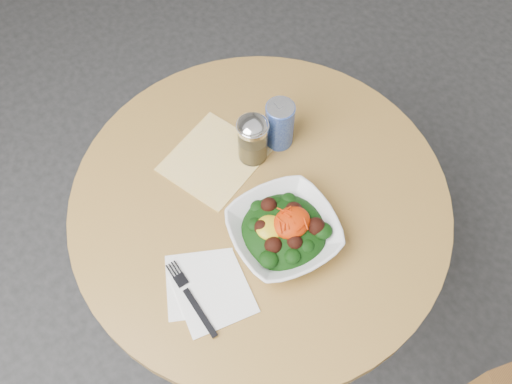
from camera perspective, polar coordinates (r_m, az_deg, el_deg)
ground at (r=2.03m, az=0.27°, el=-11.08°), size 6.00×6.00×0.00m
table at (r=1.52m, az=0.36°, el=-4.37°), size 0.90×0.90×0.75m
cloth_napkin at (r=1.40m, az=-4.22°, el=3.23°), size 0.26×0.25×0.00m
paper_napkins at (r=1.25m, az=-4.85°, el=-9.63°), size 0.21×0.23×0.00m
salad_bowl at (r=1.27m, az=2.79°, el=-3.89°), size 0.28×0.28×0.09m
fork at (r=1.24m, az=-6.59°, el=-10.32°), size 0.04×0.20×0.00m
spice_shaker at (r=1.35m, az=-0.34°, el=5.29°), size 0.08×0.08×0.14m
beverage_can at (r=1.38m, az=2.37°, el=6.80°), size 0.07×0.07×0.14m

